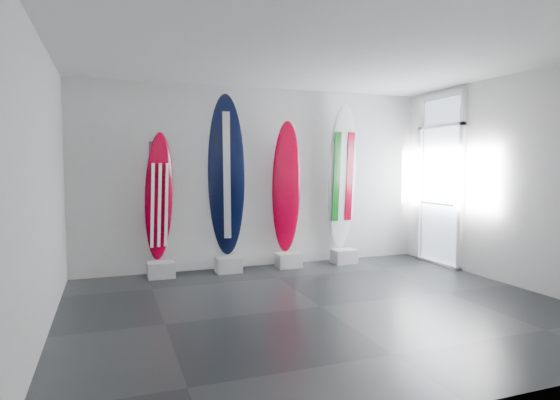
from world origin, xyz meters
name	(u,v)px	position (x,y,z in m)	size (l,w,h in m)	color
floor	(321,307)	(0.00, 0.00, 0.00)	(6.00, 6.00, 0.00)	black
ceiling	(322,55)	(0.00, 0.00, 3.00)	(6.00, 6.00, 0.00)	white
wall_back	(259,178)	(0.00, 2.50, 1.50)	(6.00, 6.00, 0.00)	silver
wall_front	(476,196)	(0.00, -2.50, 1.50)	(6.00, 6.00, 0.00)	silver
wall_left	(41,187)	(-3.00, 0.00, 1.50)	(5.00, 5.00, 0.00)	silver
wall_right	(515,180)	(3.00, 0.00, 1.50)	(5.00, 5.00, 0.00)	silver
display_block_usa	(161,270)	(-1.67, 2.18, 0.12)	(0.40, 0.30, 0.24)	silver
surfboard_usa	(159,197)	(-1.67, 2.28, 1.23)	(0.45, 0.08, 1.98)	maroon
display_block_navy	(228,265)	(-0.61, 2.18, 0.12)	(0.40, 0.30, 0.24)	silver
surfboard_navy	(226,177)	(-0.61, 2.28, 1.53)	(0.59, 0.08, 2.60)	black
display_block_swiss	(288,260)	(0.42, 2.18, 0.12)	(0.40, 0.30, 0.24)	silver
surfboard_swiss	(286,187)	(0.42, 2.28, 1.34)	(0.50, 0.08, 2.21)	maroon
display_block_italy	(344,256)	(1.46, 2.18, 0.12)	(0.40, 0.30, 0.24)	silver
surfboard_italy	(342,177)	(1.46, 2.28, 1.51)	(0.57, 0.08, 2.54)	white
wall_outlet	(106,255)	(-2.45, 2.48, 0.35)	(0.09, 0.02, 0.13)	silver
glass_door	(440,182)	(2.97, 1.55, 1.43)	(0.12, 1.16, 2.85)	white
balcony	(498,232)	(4.30, 1.55, 0.50)	(2.80, 2.20, 1.20)	slate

